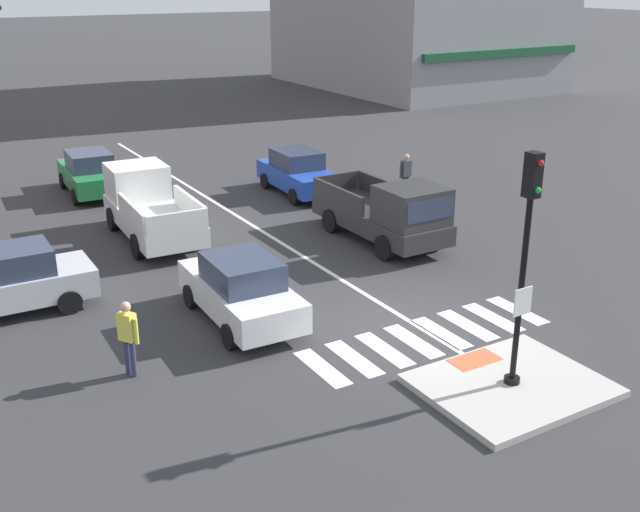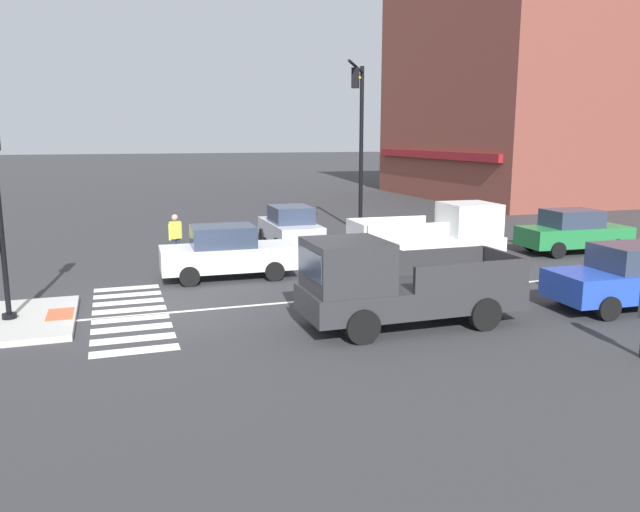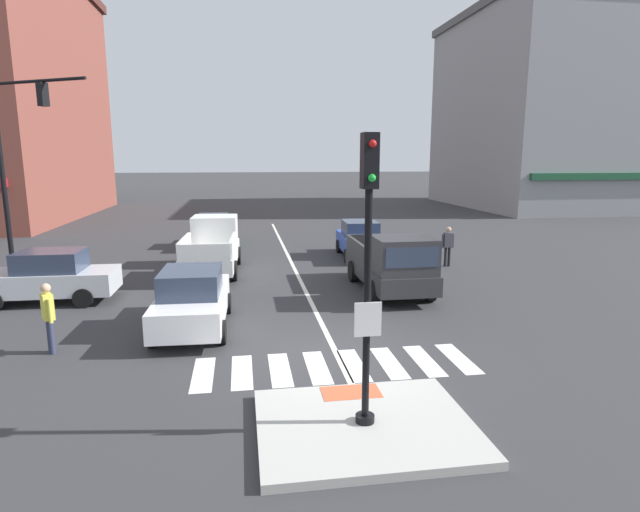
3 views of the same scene
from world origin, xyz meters
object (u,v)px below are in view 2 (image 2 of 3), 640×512
at_px(pickup_truck_white_westbound_far, 438,236).
at_px(car_green_westbound_distant, 573,232).
at_px(car_blue_eastbound_far, 630,277).
at_px(pickup_truck_charcoal_eastbound_mid, 392,285).
at_px(car_silver_cross_left, 290,227).
at_px(pedestrian_at_curb_left, 175,234).
at_px(car_white_westbound_near, 227,252).
at_px(traffic_light_mast, 360,127).

bearing_deg(pickup_truck_white_westbound_far, car_green_westbound_distant, 92.95).
relative_size(car_blue_eastbound_far, pickup_truck_charcoal_eastbound_mid, 0.82).
bearing_deg(car_blue_eastbound_far, car_silver_cross_left, -153.07).
height_order(pickup_truck_white_westbound_far, pedestrian_at_curb_left, pickup_truck_white_westbound_far).
bearing_deg(car_silver_cross_left, pickup_truck_charcoal_eastbound_mid, -3.51).
xyz_separation_m(pickup_truck_charcoal_eastbound_mid, pickup_truck_white_westbound_far, (-6.07, 4.55, 0.00)).
xyz_separation_m(car_blue_eastbound_far, car_white_westbound_near, (-6.69, -9.14, 0.00)).
relative_size(car_blue_eastbound_far, car_green_westbound_distant, 1.00).
distance_m(car_blue_eastbound_far, pickup_truck_white_westbound_far, 6.78).
xyz_separation_m(car_silver_cross_left, pickup_truck_white_westbound_far, (4.87, 3.88, 0.17)).
height_order(pickup_truck_charcoal_eastbound_mid, pickup_truck_white_westbound_far, same).
height_order(traffic_light_mast, pickup_truck_white_westbound_far, traffic_light_mast).
bearing_deg(pickup_truck_charcoal_eastbound_mid, car_blue_eastbound_far, 86.13).
distance_m(car_blue_eastbound_far, pickup_truck_charcoal_eastbound_mid, 6.47).
xyz_separation_m(car_silver_cross_left, pickup_truck_charcoal_eastbound_mid, (10.94, -0.67, 0.17)).
height_order(traffic_light_mast, car_silver_cross_left, traffic_light_mast).
xyz_separation_m(car_green_westbound_distant, car_silver_cross_left, (-4.57, -9.75, 0.00)).
relative_size(car_silver_cross_left, pickup_truck_white_westbound_far, 0.80).
height_order(car_blue_eastbound_far, car_white_westbound_near, same).
height_order(car_blue_eastbound_far, car_green_westbound_distant, same).
distance_m(car_blue_eastbound_far, car_green_westbound_distant, 7.88).
height_order(car_blue_eastbound_far, pickup_truck_charcoal_eastbound_mid, pickup_truck_charcoal_eastbound_mid).
xyz_separation_m(car_green_westbound_distant, pickup_truck_white_westbound_far, (0.30, -5.87, 0.17)).
xyz_separation_m(car_green_westbound_distant, pedestrian_at_curb_left, (-3.00, -14.35, 0.17)).
relative_size(car_white_westbound_near, pickup_truck_charcoal_eastbound_mid, 0.81).
relative_size(traffic_light_mast, car_silver_cross_left, 1.78).
height_order(traffic_light_mast, car_blue_eastbound_far, traffic_light_mast).
xyz_separation_m(car_white_westbound_near, pickup_truck_white_westbound_far, (0.18, 7.24, 0.17)).
bearing_deg(car_white_westbound_near, car_green_westbound_distant, 90.54).
xyz_separation_m(traffic_light_mast, car_white_westbound_near, (6.75, -7.09, -3.89)).
height_order(car_green_westbound_distant, pickup_truck_white_westbound_far, pickup_truck_white_westbound_far).
bearing_deg(pedestrian_at_curb_left, pickup_truck_white_westbound_far, 68.72).
height_order(car_green_westbound_distant, pedestrian_at_curb_left, pedestrian_at_curb_left).
xyz_separation_m(car_green_westbound_distant, pickup_truck_charcoal_eastbound_mid, (6.37, -10.42, 0.17)).
distance_m(traffic_light_mast, car_green_westbound_distant, 9.76).
bearing_deg(pedestrian_at_curb_left, traffic_light_mast, 113.51).
relative_size(car_silver_cross_left, pickup_truck_charcoal_eastbound_mid, 0.81).
height_order(car_silver_cross_left, car_white_westbound_near, same).
bearing_deg(traffic_light_mast, car_silver_cross_left, -61.15).
distance_m(car_white_westbound_near, pickup_truck_charcoal_eastbound_mid, 6.81).
bearing_deg(car_silver_cross_left, pedestrian_at_curb_left, -71.16).
relative_size(traffic_light_mast, car_green_westbound_distant, 1.75).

